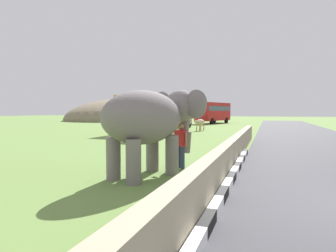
# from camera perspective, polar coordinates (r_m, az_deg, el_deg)

# --- Properties ---
(striped_curb) EXTENTS (16.20, 0.20, 0.24)m
(striped_curb) POSITION_cam_1_polar(r_m,az_deg,el_deg) (6.61, 10.13, -14.40)
(striped_curb) COLOR white
(striped_curb) RESTS_ON ground_plane
(barrier_parapet) EXTENTS (28.00, 0.36, 1.00)m
(barrier_parapet) POSITION_cam_1_polar(r_m,az_deg,el_deg) (8.82, 10.62, -7.45)
(barrier_parapet) COLOR tan
(barrier_parapet) RESTS_ON ground_plane
(elephant) EXTENTS (4.05, 3.14, 2.85)m
(elephant) POSITION_cam_1_polar(r_m,az_deg,el_deg) (9.31, -3.23, 1.51)
(elephant) COLOR slate
(elephant) RESTS_ON ground_plane
(person_handler) EXTENTS (0.39, 0.59, 1.66)m
(person_handler) POSITION_cam_1_polar(r_m,az_deg,el_deg) (10.48, 2.53, -3.39)
(person_handler) COLOR navy
(person_handler) RESTS_ON ground_plane
(bus_orange) EXTENTS (8.47, 3.31, 3.50)m
(bus_orange) POSITION_cam_1_polar(r_m,az_deg,el_deg) (28.77, -3.90, 2.95)
(bus_orange) COLOR orange
(bus_orange) RESTS_ON ground_plane
(bus_white) EXTENTS (9.78, 4.63, 3.50)m
(bus_white) POSITION_cam_1_polar(r_m,az_deg,el_deg) (39.78, 2.76, 2.96)
(bus_white) COLOR silver
(bus_white) RESTS_ON ground_plane
(bus_red) EXTENTS (8.85, 4.87, 3.50)m
(bus_red) POSITION_cam_1_polar(r_m,az_deg,el_deg) (49.45, 8.96, 2.93)
(bus_red) COLOR #B21E1E
(bus_red) RESTS_ON ground_plane
(cow_near) EXTENTS (1.62, 1.64, 1.23)m
(cow_near) POSITION_cam_1_polar(r_m,az_deg,el_deg) (19.61, -7.10, -0.61)
(cow_near) COLOR #473323
(cow_near) RESTS_ON ground_plane
(cow_mid) EXTENTS (1.25, 1.87, 1.23)m
(cow_mid) POSITION_cam_1_polar(r_m,az_deg,el_deg) (26.85, 2.34, 0.37)
(cow_mid) COLOR tan
(cow_mid) RESTS_ON ground_plane
(cow_far) EXTENTS (1.92, 1.01, 1.23)m
(cow_far) POSITION_cam_1_polar(r_m,az_deg,el_deg) (30.59, 6.37, 0.68)
(cow_far) COLOR tan
(cow_far) RESTS_ON ground_plane
(hill_east) EXTENTS (34.09, 27.27, 10.08)m
(hill_east) POSITION_cam_1_polar(r_m,az_deg,el_deg) (68.94, -7.54, 1.21)
(hill_east) COLOR #786B54
(hill_east) RESTS_ON ground_plane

